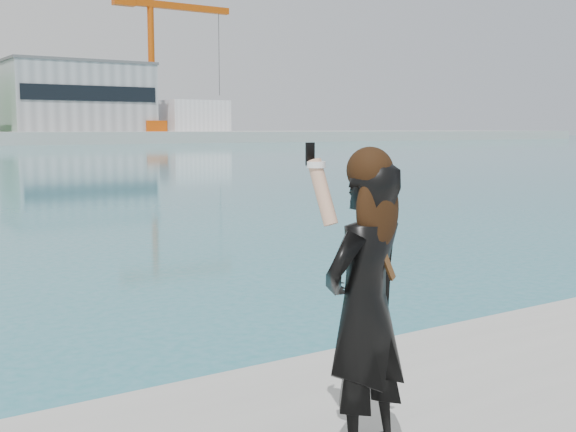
% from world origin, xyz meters
% --- Properties ---
extents(warehouse_grey_right, '(25.50, 15.35, 12.50)m').
position_xyz_m(warehouse_grey_right, '(40.00, 127.98, 8.26)').
color(warehouse_grey_right, gray).
rests_on(warehouse_grey_right, far_quay).
extents(ancillary_shed, '(12.00, 10.00, 6.00)m').
position_xyz_m(ancillary_shed, '(62.00, 126.00, 5.00)').
color(ancillary_shed, silver).
rests_on(ancillary_shed, far_quay).
extents(dock_crane, '(23.00, 4.00, 24.00)m').
position_xyz_m(dock_crane, '(53.20, 122.00, 15.07)').
color(dock_crane, '#DA510C').
rests_on(dock_crane, far_quay).
extents(woman, '(0.63, 0.48, 1.61)m').
position_xyz_m(woman, '(0.40, -0.53, 1.61)').
color(woman, black).
rests_on(woman, near_quay).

